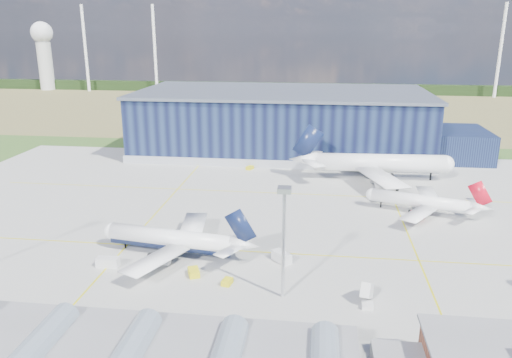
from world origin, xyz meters
name	(u,v)px	position (x,y,z in m)	size (l,w,h in m)	color
ground	(253,235)	(0.00, 0.00, 0.00)	(600.00, 600.00, 0.00)	#345620
apron	(258,221)	(0.00, 10.00, 0.03)	(220.00, 160.00, 0.08)	#9E9E99
farmland	(296,107)	(0.00, 220.00, 0.00)	(600.00, 220.00, 0.01)	olive
treeline	(301,88)	(0.00, 300.00, 4.00)	(600.00, 8.00, 8.00)	black
horizon_dressing	(75,50)	(-191.30, 294.39, 34.20)	(440.20, 18.00, 70.00)	white
hangar	(288,124)	(2.81, 94.80, 11.62)	(145.00, 62.00, 26.10)	black
light_mast_center	(284,225)	(10.00, -30.00, 15.43)	(2.60, 2.60, 23.00)	silver
airliner_navy	(170,229)	(-17.59, -13.83, 6.41)	(39.29, 38.44, 12.81)	white
airliner_red	(421,194)	(45.64, 22.00, 5.73)	(35.16, 34.40, 11.47)	white
airliner_widebody	(380,154)	(37.61, 55.00, 9.39)	(57.61, 56.36, 18.79)	white
gse_tug_a	(194,272)	(-9.79, -23.49, 0.75)	(2.20, 3.61, 1.50)	#D4C812
gse_tug_b	(227,282)	(-1.91, -26.47, 0.59)	(1.81, 2.72, 1.18)	#D4C812
gse_van_a	(108,262)	(-29.99, -21.74, 1.10)	(2.20, 5.04, 2.20)	silver
gse_cart_a	(458,203)	(58.86, 30.98, 0.62)	(1.92, 2.88, 1.25)	silver
gse_van_b	(282,257)	(8.55, -14.26, 1.15)	(2.31, 5.03, 2.31)	silver
gse_tug_c	(250,168)	(-9.47, 62.00, 0.67)	(1.92, 3.07, 1.34)	#D4C812
gse_van_c	(387,348)	(28.45, -46.00, 1.09)	(2.17, 4.53, 2.17)	silver
airstair	(367,294)	(26.47, -29.54, 1.48)	(1.85, 4.62, 2.96)	silver
car_b	(135,338)	(-13.96, -48.00, 0.66)	(1.39, 3.98, 1.31)	#99999E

